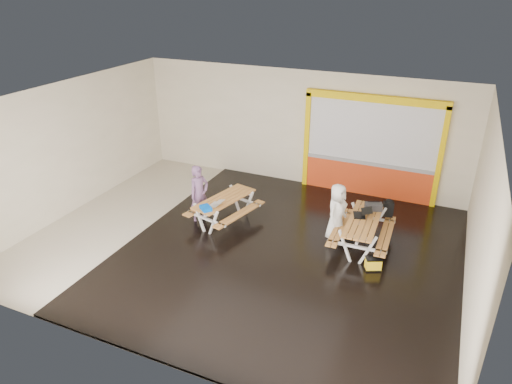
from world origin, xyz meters
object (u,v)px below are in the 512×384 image
at_px(person_right, 337,212).
at_px(backpack, 388,208).
at_px(dark_case, 343,240).
at_px(fluke_bag, 373,264).
at_px(picnic_table_left, 225,204).
at_px(laptop_left, 217,203).
at_px(toolbox, 373,207).
at_px(laptop_right, 362,214).
at_px(person_left, 199,194).
at_px(picnic_table_right, 363,226).
at_px(blue_pouch, 206,208).

bearing_deg(person_right, backpack, -39.15).
height_order(dark_case, fluke_bag, fluke_bag).
bearing_deg(picnic_table_left, laptop_left, -89.28).
height_order(person_right, toolbox, person_right).
xyz_separation_m(picnic_table_left, laptop_left, (0.01, -0.43, 0.22)).
distance_m(picnic_table_left, person_right, 2.89).
xyz_separation_m(toolbox, backpack, (0.31, 0.37, -0.16)).
xyz_separation_m(laptop_right, dark_case, (-0.34, -0.18, -0.72)).
bearing_deg(laptop_right, toolbox, 65.38).
distance_m(person_left, dark_case, 3.83).
relative_size(picnic_table_right, person_left, 1.26).
bearing_deg(backpack, person_right, -140.32).
distance_m(person_right, backpack, 1.39).
distance_m(person_left, laptop_left, 0.72).
distance_m(picnic_table_left, dark_case, 3.14).
height_order(person_left, backpack, person_left).
xyz_separation_m(laptop_right, backpack, (0.49, 0.78, -0.12)).
bearing_deg(laptop_right, backpack, 57.72).
relative_size(picnic_table_left, laptop_left, 6.17).
bearing_deg(person_right, picnic_table_left, 106.93).
relative_size(toolbox, backpack, 1.03).
height_order(laptop_right, blue_pouch, laptop_right).
height_order(picnic_table_right, fluke_bag, picnic_table_right).
distance_m(backpack, dark_case, 1.40).
distance_m(picnic_table_left, backpack, 4.10).
height_order(person_left, toolbox, person_left).
height_order(picnic_table_right, blue_pouch, blue_pouch).
relative_size(person_left, blue_pouch, 5.13).
relative_size(picnic_table_right, blue_pouch, 6.45).
xyz_separation_m(picnic_table_right, fluke_bag, (0.45, -0.86, -0.40)).
bearing_deg(blue_pouch, dark_case, 16.77).
distance_m(laptop_right, toolbox, 0.44).
bearing_deg(picnic_table_left, person_left, -168.41).
distance_m(person_left, backpack, 4.77).
relative_size(picnic_table_right, laptop_right, 3.91).
xyz_separation_m(picnic_table_right, backpack, (0.41, 0.93, 0.12)).
bearing_deg(laptop_right, picnic_table_right, -63.54).
bearing_deg(person_left, picnic_table_right, -63.12).
height_order(blue_pouch, toolbox, toolbox).
distance_m(person_right, toolbox, 0.92).
relative_size(laptop_right, fluke_bag, 1.23).
relative_size(person_right, laptop_right, 2.79).
height_order(toolbox, fluke_bag, toolbox).
xyz_separation_m(backpack, fluke_bag, (0.03, -1.80, -0.52)).
distance_m(picnic_table_right, laptop_left, 3.58).
relative_size(backpack, fluke_bag, 1.06).
bearing_deg(picnic_table_right, toolbox, 79.38).
relative_size(picnic_table_right, toolbox, 4.39).
relative_size(backpack, dark_case, 1.20).
xyz_separation_m(backpack, dark_case, (-0.83, -0.96, -0.59)).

